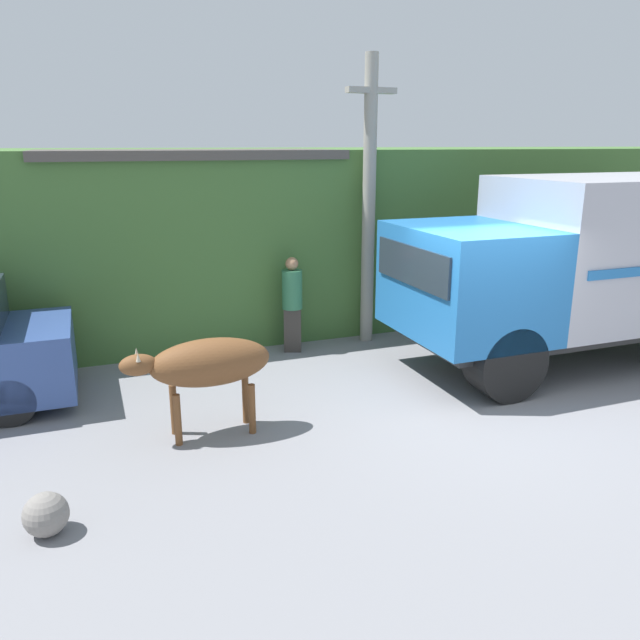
% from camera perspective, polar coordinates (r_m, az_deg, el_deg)
% --- Properties ---
extents(ground_plane, '(60.00, 60.00, 0.00)m').
position_cam_1_polar(ground_plane, '(9.21, 14.57, -7.66)').
color(ground_plane, gray).
extents(hillside_embankment, '(32.00, 6.65, 3.48)m').
position_cam_1_polar(hillside_embankment, '(14.85, -0.73, 8.69)').
color(hillside_embankment, '#426B33').
rests_on(hillside_embankment, ground_plane).
extents(building_backdrop, '(5.24, 2.70, 3.48)m').
position_cam_1_polar(building_backdrop, '(12.07, -11.59, 6.77)').
color(building_backdrop, '#B2BCAD').
rests_on(building_backdrop, ground_plane).
extents(cargo_truck, '(6.37, 2.48, 3.08)m').
position_cam_1_polar(cargo_truck, '(11.28, 23.64, 4.94)').
color(cargo_truck, '#2D2D2D').
rests_on(cargo_truck, ground_plane).
extents(brown_cow, '(1.85, 0.61, 1.27)m').
position_cam_1_polar(brown_cow, '(7.90, -10.29, -3.99)').
color(brown_cow, brown).
rests_on(brown_cow, ground_plane).
extents(pedestrian_on_hill, '(0.46, 0.46, 1.70)m').
position_cam_1_polar(pedestrian_on_hill, '(10.97, -2.55, 1.79)').
color(pedestrian_on_hill, '#38332D').
rests_on(pedestrian_on_hill, ground_plane).
extents(utility_pole, '(0.90, 0.23, 5.07)m').
position_cam_1_polar(utility_pole, '(11.36, 4.50, 11.03)').
color(utility_pole, gray).
rests_on(utility_pole, ground_plane).
extents(roadside_rock, '(0.43, 0.43, 0.43)m').
position_cam_1_polar(roadside_rock, '(6.70, -23.78, -15.96)').
color(roadside_rock, gray).
rests_on(roadside_rock, ground_plane).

